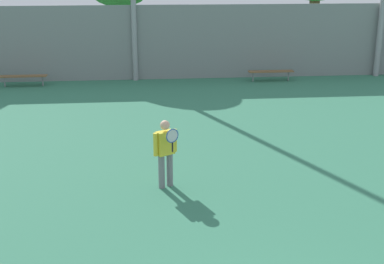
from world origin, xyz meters
name	(u,v)px	position (x,y,z in m)	size (l,w,h in m)	color
tennis_player	(166,150)	(-1.40, 6.12, 0.87)	(0.55, 0.52, 1.54)	slate
bench_courtside_near	(23,77)	(-6.64, 16.99, 0.40)	(1.89, 0.40, 0.43)	brown
bench_courtside_far	(271,72)	(3.61, 16.99, 0.40)	(1.92, 0.40, 0.43)	brown
back_fence	(184,42)	(0.00, 17.87, 1.57)	(26.30, 0.06, 3.14)	gray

